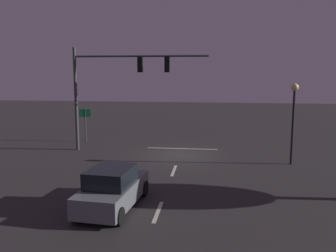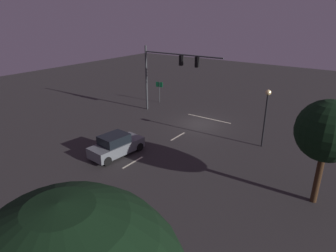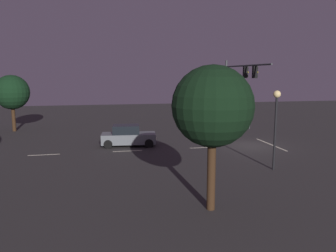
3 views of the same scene
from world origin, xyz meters
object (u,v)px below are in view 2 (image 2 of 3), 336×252
(car_approaching, at_px, (116,145))
(street_lamp_left_kerb, at_px, (266,107))
(traffic_signal_assembly, at_px, (168,68))
(route_sign, at_px, (159,88))
(tree_left_far, at_px, (328,131))

(car_approaching, xyz_separation_m, street_lamp_left_kerb, (-8.68, -8.06, 2.59))
(traffic_signal_assembly, relative_size, street_lamp_left_kerb, 1.91)
(route_sign, bearing_deg, traffic_signal_assembly, 138.92)
(street_lamp_left_kerb, xyz_separation_m, tree_left_far, (-5.01, 5.71, 1.03))
(route_sign, bearing_deg, car_approaching, 113.85)
(street_lamp_left_kerb, xyz_separation_m, route_sign, (14.57, -5.27, -1.50))
(traffic_signal_assembly, bearing_deg, car_approaching, 103.63)
(traffic_signal_assembly, bearing_deg, route_sign, -41.08)
(street_lamp_left_kerb, distance_m, tree_left_far, 7.67)
(car_approaching, bearing_deg, street_lamp_left_kerb, -137.11)
(traffic_signal_assembly, xyz_separation_m, tree_left_far, (-16.20, 8.04, -0.61))
(traffic_signal_assembly, xyz_separation_m, street_lamp_left_kerb, (-11.19, 2.33, -1.64))
(car_approaching, bearing_deg, tree_left_far, -170.26)
(car_approaching, height_order, tree_left_far, tree_left_far)
(route_sign, bearing_deg, street_lamp_left_kerb, 160.13)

